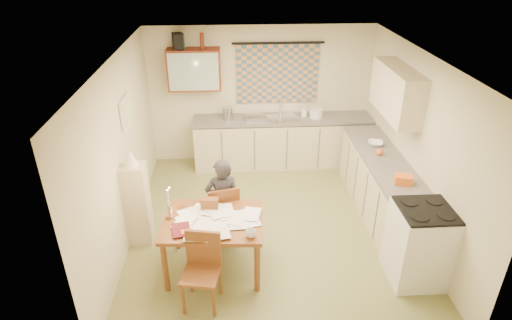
{
  "coord_description": "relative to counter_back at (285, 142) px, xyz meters",
  "views": [
    {
      "loc": [
        -0.53,
        -5.17,
        3.8
      ],
      "look_at": [
        -0.2,
        0.2,
        1.0
      ],
      "focal_mm": 30.0,
      "sensor_mm": 36.0,
      "label": 1
    }
  ],
  "objects": [
    {
      "name": "candle_holder",
      "position": [
        -1.75,
        -2.75,
        0.39
      ],
      "size": [
        0.07,
        0.07,
        0.18
      ],
      "primitive_type": "cylinder",
      "rotation": [
        0.0,
        0.0,
        0.12
      ],
      "color": "silver",
      "rests_on": "dining_table"
    },
    {
      "name": "print_canvas",
      "position": [
        -2.38,
        -1.55,
        1.25
      ],
      "size": [
        0.01,
        0.42,
        0.32
      ],
      "primitive_type": "cube",
      "color": "white",
      "rests_on": "wall_left"
    },
    {
      "name": "curtain_rod",
      "position": [
        -0.14,
        0.25,
        1.75
      ],
      "size": [
        1.6,
        0.04,
        0.04
      ],
      "primitive_type": "cylinder",
      "rotation": [
        0.0,
        1.57,
        0.0
      ],
      "color": "black",
      "rests_on": "wall_back"
    },
    {
      "name": "bottle_brown",
      "position": [
        -1.43,
        0.13,
        1.83
      ],
      "size": [
        0.07,
        0.07,
        0.26
      ],
      "primitive_type": "cylinder",
      "rotation": [
        0.0,
        0.0,
        0.01
      ],
      "color": "#5E1F10",
      "rests_on": "wall_cabinet"
    },
    {
      "name": "upper_cabinet_right",
      "position": [
        1.39,
        -1.4,
        1.4
      ],
      "size": [
        0.34,
        1.3,
        0.7
      ],
      "primitive_type": "cube",
      "color": "#C7B68F",
      "rests_on": "wall_right"
    },
    {
      "name": "soap_bottle",
      "position": [
        0.34,
        0.05,
        0.57
      ],
      "size": [
        0.1,
        0.1,
        0.19
      ],
      "primitive_type": "imported",
      "rotation": [
        0.0,
        0.0,
        -0.09
      ],
      "color": "white",
      "rests_on": "counter_back"
    },
    {
      "name": "wall_front",
      "position": [
        -0.44,
        -4.21,
        0.8
      ],
      "size": [
        4.0,
        0.02,
        2.5
      ],
      "primitive_type": "cube",
      "color": "beige",
      "rests_on": "floor"
    },
    {
      "name": "orange_box",
      "position": [
        -1.53,
        -3.08,
        0.32
      ],
      "size": [
        0.14,
        0.11,
        0.04
      ],
      "primitive_type": "cube",
      "rotation": [
        0.0,
        0.0,
        0.27
      ],
      "color": "orange",
      "rests_on": "dining_table"
    },
    {
      "name": "person",
      "position": [
        -1.12,
        -2.27,
        0.19
      ],
      "size": [
        0.5,
        0.36,
        1.29
      ],
      "primitive_type": "imported",
      "rotation": [
        0.0,
        0.0,
        3.2
      ],
      "color": "black",
      "rests_on": "floor"
    },
    {
      "name": "counter_right",
      "position": [
        1.26,
        -1.9,
        -0.0
      ],
      "size": [
        0.62,
        2.95,
        0.92
      ],
      "color": "#C7B68F",
      "rests_on": "floor"
    },
    {
      "name": "lampshade",
      "position": [
        -2.28,
        -2.18,
        0.85
      ],
      "size": [
        0.2,
        0.2,
        0.22
      ],
      "primitive_type": "cone",
      "color": "#ECE6C6",
      "rests_on": "shelf_stand"
    },
    {
      "name": "candle",
      "position": [
        -1.75,
        -2.75,
        0.59
      ],
      "size": [
        0.03,
        0.03,
        0.22
      ],
      "primitive_type": "cylinder",
      "rotation": [
        0.0,
        0.0,
        0.25
      ],
      "color": "white",
      "rests_on": "dining_table"
    },
    {
      "name": "window_blind",
      "position": [
        -0.14,
        0.27,
        1.2
      ],
      "size": [
        1.45,
        0.03,
        1.05
      ],
      "primitive_type": "cube",
      "color": "#3A5B77",
      "rests_on": "wall_back"
    },
    {
      "name": "candle_flame",
      "position": [
        -1.73,
        -2.72,
        0.71
      ],
      "size": [
        0.02,
        0.02,
        0.02
      ],
      "primitive_type": "sphere",
      "color": "#FFCC66",
      "rests_on": "dining_table"
    },
    {
      "name": "wall_left",
      "position": [
        -2.45,
        -1.95,
        0.8
      ],
      "size": [
        0.02,
        4.5,
        2.5
      ],
      "primitive_type": "cube",
      "color": "beige",
      "rests_on": "floor"
    },
    {
      "name": "wall_back",
      "position": [
        -0.44,
        0.31,
        0.8
      ],
      "size": [
        4.0,
        0.02,
        2.5
      ],
      "primitive_type": "cube",
      "color": "beige",
      "rests_on": "floor"
    },
    {
      "name": "ceiling",
      "position": [
        -0.44,
        -1.95,
        2.06
      ],
      "size": [
        4.0,
        4.5,
        0.02
      ],
      "primitive_type": "cube",
      "color": "white",
      "rests_on": "floor"
    },
    {
      "name": "wall_cabinet_glass",
      "position": [
        -1.59,
        -0.04,
        1.35
      ],
      "size": [
        0.84,
        0.02,
        0.64
      ],
      "primitive_type": "cube",
      "color": "#99B2A5",
      "rests_on": "wall_back"
    },
    {
      "name": "fruit_orange",
      "position": [
        1.21,
        -1.55,
        0.52
      ],
      "size": [
        0.1,
        0.1,
        0.1
      ],
      "primitive_type": "sphere",
      "color": "orange",
      "rests_on": "counter_right"
    },
    {
      "name": "counter_back",
      "position": [
        0.0,
        0.0,
        0.0
      ],
      "size": [
        3.3,
        0.62,
        0.92
      ],
      "color": "#C7B68F",
      "rests_on": "floor"
    },
    {
      "name": "kettle",
      "position": [
        -1.04,
        0.0,
        0.59
      ],
      "size": [
        0.22,
        0.22,
        0.24
      ],
      "primitive_type": "cylinder",
      "rotation": [
        0.0,
        0.0,
        -0.22
      ],
      "color": "silver",
      "rests_on": "counter_back"
    },
    {
      "name": "wall_cabinet",
      "position": [
        -1.59,
        0.13,
        1.35
      ],
      "size": [
        0.9,
        0.34,
        0.7
      ],
      "primitive_type": "cube",
      "color": "#5E1F10",
      "rests_on": "wall_back"
    },
    {
      "name": "papers",
      "position": [
        -1.18,
        -2.82,
        0.31
      ],
      "size": [
        1.11,
        0.85,
        0.03
      ],
      "rotation": [
        0.0,
        0.0,
        -0.07
      ],
      "color": "white",
      "rests_on": "dining_table"
    },
    {
      "name": "dining_table",
      "position": [
        -1.23,
        -2.82,
        -0.07
      ],
      "size": [
        1.27,
        1.0,
        0.75
      ],
      "rotation": [
        0.0,
        0.0,
        -0.07
      ],
      "color": "brown",
      "rests_on": "floor"
    },
    {
      "name": "chair_far",
      "position": [
        -1.14,
        -2.25,
        -0.17
      ],
      "size": [
        0.5,
        0.5,
        0.92
      ],
      "rotation": [
        0.0,
        0.0,
        3.38
      ],
      "color": "brown",
      "rests_on": "floor"
    },
    {
      "name": "book",
      "position": [
        -1.66,
        -2.86,
        0.31
      ],
      "size": [
        0.37,
        0.38,
        0.02
      ],
      "primitive_type": "imported",
      "rotation": [
        0.0,
        0.0,
        -0.49
      ],
      "color": "orange",
      "rests_on": "dining_table"
    },
    {
      "name": "bottle_green",
      "position": [
        -1.75,
        0.13,
        1.83
      ],
      "size": [
        0.07,
        0.07,
        0.26
      ],
      "primitive_type": "cylinder",
      "rotation": [
        0.0,
        0.0,
        0.05
      ],
      "color": "#195926",
      "rests_on": "wall_cabinet"
    },
    {
      "name": "speaker",
      "position": [
        -1.83,
        0.13,
        1.83
      ],
      "size": [
        0.21,
        0.24,
        0.26
      ],
      "primitive_type": "cube",
      "rotation": [
        0.0,
        0.0,
        0.28
      ],
      "color": "black",
      "rests_on": "wall_cabinet"
    },
    {
      "name": "orange_bag",
      "position": [
        1.26,
        -2.39,
        0.53
      ],
      "size": [
        0.25,
        0.21,
        0.12
      ],
      "primitive_type": "cube",
      "rotation": [
        0.0,
        0.0,
        -0.26
      ],
      "color": "orange",
      "rests_on": "counter_right"
    },
    {
      "name": "sink",
      "position": [
        -0.04,
        0.0,
        0.43
      ],
      "size": [
        0.65,
        0.59,
        0.1
      ],
      "primitive_type": "cube",
      "rotation": [
        0.0,
        0.0,
        0.28
      ],
      "color": "silver",
      "rests_on": "counter_back"
    },
    {
      "name": "letter_rack",
      "position": [
        -1.28,
        -2.59,
        0.38
      ],
      "size": [
        0.23,
        0.12,
        0.16
      ],
      "primitive_type": "cube",
      "rotation": [
        0.0,
        0.0,
        -0.08
      ],
      "color": "brown",
      "rests_on": "dining_table"
    },
    {
      "name": "floor",
      "position": [
        -0.44,
        -1.95,
        -0.46
      ],
      "size": [
        4.0,
        4.5,
        0.02
      ],
      "primitive_type": "cube",
      "color": "olive",
      "rests_on": "ground"
    },
    {
      "name": "stove",
      "position": [
        1.26,
        -3.13,
        0.06
      ],
      "size": [
        0.66,
        0.66,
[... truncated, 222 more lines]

